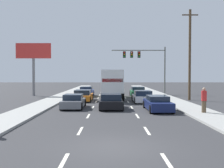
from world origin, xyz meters
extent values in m
plane|color=#333335|center=(0.00, 25.00, 0.00)|extent=(140.00, 140.00, 0.00)
cube|color=#9E9E99|center=(6.52, 20.00, 0.07)|extent=(2.53, 80.00, 0.14)
cube|color=#9E9E99|center=(-6.52, 20.00, 0.07)|extent=(2.53, 80.00, 0.14)
cube|color=silver|center=(-1.70, -1.85, 0.00)|extent=(0.14, 2.00, 0.01)
cube|color=silver|center=(-1.70, 3.15, 0.00)|extent=(0.14, 2.00, 0.01)
cube|color=silver|center=(-1.70, 8.15, 0.00)|extent=(0.14, 2.00, 0.01)
cube|color=silver|center=(-1.70, 13.15, 0.00)|extent=(0.14, 2.00, 0.01)
cube|color=silver|center=(-1.70, 18.15, 0.00)|extent=(0.14, 2.00, 0.01)
cube|color=silver|center=(-1.70, 23.15, 0.00)|extent=(0.14, 2.00, 0.01)
cube|color=silver|center=(-1.70, 28.15, 0.00)|extent=(0.14, 2.00, 0.01)
cube|color=silver|center=(-1.70, 33.15, 0.00)|extent=(0.14, 2.00, 0.01)
cube|color=silver|center=(-1.70, 38.15, 0.00)|extent=(0.14, 2.00, 0.01)
cube|color=silver|center=(-1.70, 43.15, 0.00)|extent=(0.14, 2.00, 0.01)
cube|color=silver|center=(-1.70, 48.15, 0.00)|extent=(0.14, 2.00, 0.01)
cube|color=silver|center=(-1.70, 53.15, 0.00)|extent=(0.14, 2.00, 0.01)
cube|color=silver|center=(1.70, -1.85, 0.00)|extent=(0.14, 2.00, 0.01)
cube|color=silver|center=(1.70, 3.15, 0.00)|extent=(0.14, 2.00, 0.01)
cube|color=silver|center=(1.70, 8.15, 0.00)|extent=(0.14, 2.00, 0.01)
cube|color=silver|center=(1.70, 13.15, 0.00)|extent=(0.14, 2.00, 0.01)
cube|color=silver|center=(1.70, 18.15, 0.00)|extent=(0.14, 2.00, 0.01)
cube|color=silver|center=(1.70, 23.15, 0.00)|extent=(0.14, 2.00, 0.01)
cube|color=silver|center=(1.70, 28.15, 0.00)|extent=(0.14, 2.00, 0.01)
cube|color=silver|center=(1.70, 33.15, 0.00)|extent=(0.14, 2.00, 0.01)
cube|color=silver|center=(1.70, 38.15, 0.00)|extent=(0.14, 2.00, 0.01)
cube|color=silver|center=(1.70, 43.15, 0.00)|extent=(0.14, 2.00, 0.01)
cube|color=silver|center=(1.70, 48.15, 0.00)|extent=(0.14, 2.00, 0.01)
cube|color=silver|center=(1.70, 53.15, 0.00)|extent=(0.14, 2.00, 0.01)
cube|color=#1E389E|center=(-3.38, 25.65, 0.48)|extent=(1.77, 4.30, 0.68)
cube|color=#192333|center=(-3.38, 25.40, 1.06)|extent=(1.54, 1.87, 0.49)
cylinder|color=black|center=(-4.20, 27.24, 0.32)|extent=(0.22, 0.64, 0.64)
cylinder|color=black|center=(-2.58, 27.25, 0.32)|extent=(0.22, 0.64, 0.64)
cylinder|color=black|center=(-4.18, 24.06, 0.32)|extent=(0.22, 0.64, 0.64)
cylinder|color=black|center=(-2.56, 24.07, 0.32)|extent=(0.22, 0.64, 0.64)
cube|color=orange|center=(-3.17, 19.17, 0.42)|extent=(1.90, 4.63, 0.56)
cube|color=#192333|center=(-3.17, 18.86, 0.97)|extent=(1.65, 2.40, 0.53)
cylinder|color=black|center=(-4.01, 20.94, 0.32)|extent=(0.23, 0.64, 0.64)
cylinder|color=black|center=(-2.28, 20.92, 0.32)|extent=(0.23, 0.64, 0.64)
cylinder|color=black|center=(-4.05, 17.43, 0.32)|extent=(0.23, 0.64, 0.64)
cylinder|color=black|center=(-2.32, 17.41, 0.32)|extent=(0.23, 0.64, 0.64)
cube|color=slate|center=(-3.33, 12.65, 0.44)|extent=(1.74, 4.10, 0.59)
cube|color=#192333|center=(-3.33, 12.52, 0.97)|extent=(1.52, 1.94, 0.47)
cylinder|color=black|center=(-4.13, 14.15, 0.32)|extent=(0.22, 0.64, 0.64)
cylinder|color=black|center=(-2.53, 14.15, 0.32)|extent=(0.22, 0.64, 0.64)
cylinder|color=black|center=(-4.14, 11.16, 0.32)|extent=(0.22, 0.64, 0.64)
cylinder|color=black|center=(-2.54, 11.16, 0.32)|extent=(0.22, 0.64, 0.64)
cube|color=white|center=(0.06, 20.33, 2.17)|extent=(2.38, 6.63, 2.45)
cube|color=red|center=(0.04, 17.04, 2.30)|extent=(2.10, 0.05, 0.36)
cube|color=yellow|center=(0.09, 24.76, 1.34)|extent=(2.26, 2.26, 2.08)
cylinder|color=black|center=(-1.03, 24.76, 0.48)|extent=(0.31, 0.96, 0.96)
cylinder|color=black|center=(1.21, 24.75, 0.48)|extent=(0.31, 0.96, 0.96)
cylinder|color=black|center=(-1.06, 19.01, 0.48)|extent=(0.31, 0.96, 0.96)
cylinder|color=black|center=(1.17, 19.00, 0.48)|extent=(0.31, 0.96, 0.96)
cube|color=black|center=(-0.11, 12.23, 0.45)|extent=(1.86, 4.05, 0.63)
cube|color=#192333|center=(-0.11, 12.04, 1.02)|extent=(1.64, 2.09, 0.50)
cylinder|color=black|center=(-0.97, 13.70, 0.32)|extent=(0.22, 0.64, 0.64)
cylinder|color=black|center=(0.76, 13.70, 0.32)|extent=(0.22, 0.64, 0.64)
cylinder|color=black|center=(-0.97, 10.75, 0.32)|extent=(0.22, 0.64, 0.64)
cylinder|color=black|center=(0.76, 10.75, 0.32)|extent=(0.22, 0.64, 0.64)
cube|color=#196B38|center=(3.48, 25.60, 0.47)|extent=(1.86, 4.28, 0.66)
cube|color=#192333|center=(3.48, 25.64, 1.04)|extent=(1.62, 2.02, 0.47)
cylinder|color=black|center=(2.62, 27.18, 0.32)|extent=(0.22, 0.64, 0.64)
cylinder|color=black|center=(4.33, 27.18, 0.32)|extent=(0.22, 0.64, 0.64)
cylinder|color=black|center=(2.63, 24.01, 0.32)|extent=(0.22, 0.64, 0.64)
cylinder|color=black|center=(4.35, 24.02, 0.32)|extent=(0.22, 0.64, 0.64)
cube|color=white|center=(3.18, 17.65, 0.43)|extent=(1.89, 4.35, 0.57)
cube|color=#192333|center=(3.18, 17.39, 0.98)|extent=(1.66, 2.14, 0.53)
cylinder|color=black|center=(2.30, 19.27, 0.32)|extent=(0.22, 0.64, 0.64)
cylinder|color=black|center=(4.06, 19.27, 0.32)|extent=(0.22, 0.64, 0.64)
cylinder|color=black|center=(2.30, 16.02, 0.32)|extent=(0.22, 0.64, 0.64)
cylinder|color=black|center=(4.06, 16.02, 0.32)|extent=(0.22, 0.64, 0.64)
cube|color=#141E4C|center=(3.60, 11.01, 0.46)|extent=(1.79, 4.62, 0.64)
cube|color=#192333|center=(3.60, 11.08, 0.98)|extent=(1.56, 2.32, 0.41)
cylinder|color=black|center=(2.77, 12.75, 0.32)|extent=(0.23, 0.64, 0.64)
cylinder|color=black|center=(4.39, 12.77, 0.32)|extent=(0.23, 0.64, 0.64)
cylinder|color=black|center=(2.82, 9.25, 0.32)|extent=(0.23, 0.64, 0.64)
cylinder|color=black|center=(4.43, 9.27, 0.32)|extent=(0.23, 0.64, 0.64)
cylinder|color=#595B56|center=(8.06, 30.46, 3.55)|extent=(0.20, 0.20, 7.10)
cylinder|color=#595B56|center=(4.03, 30.46, 6.58)|extent=(8.05, 0.14, 0.14)
cube|color=black|center=(4.14, 30.46, 5.93)|extent=(0.40, 0.56, 0.95)
sphere|color=red|center=(4.14, 30.15, 6.23)|extent=(0.20, 0.20, 0.20)
sphere|color=orange|center=(4.14, 30.15, 5.93)|extent=(0.20, 0.20, 0.20)
sphere|color=green|center=(4.14, 30.15, 5.63)|extent=(0.20, 0.20, 0.20)
cube|color=black|center=(3.03, 30.46, 5.93)|extent=(0.40, 0.56, 0.95)
sphere|color=red|center=(3.03, 30.15, 6.23)|extent=(0.20, 0.20, 0.20)
sphere|color=orange|center=(3.03, 30.15, 5.93)|extent=(0.20, 0.20, 0.20)
sphere|color=green|center=(3.03, 30.15, 5.63)|extent=(0.20, 0.20, 0.20)
cube|color=black|center=(1.92, 30.46, 5.93)|extent=(0.40, 0.56, 0.95)
sphere|color=red|center=(1.92, 30.15, 6.23)|extent=(0.20, 0.20, 0.20)
sphere|color=orange|center=(1.92, 30.15, 5.93)|extent=(0.20, 0.20, 0.20)
sphere|color=green|center=(1.92, 30.15, 5.63)|extent=(0.20, 0.20, 0.20)
cylinder|color=brown|center=(8.77, 20.01, 5.09)|extent=(0.28, 0.28, 10.18)
cube|color=brown|center=(8.77, 20.01, 9.58)|extent=(1.80, 0.12, 0.12)
cylinder|color=slate|center=(-10.71, 26.65, 2.56)|extent=(0.36, 0.36, 5.12)
cube|color=red|center=(-10.71, 26.65, 6.16)|extent=(4.79, 0.20, 2.07)
cylinder|color=brown|center=(6.58, 8.89, 0.56)|extent=(0.32, 0.32, 0.84)
cylinder|color=red|center=(6.58, 8.89, 1.35)|extent=(0.38, 0.38, 0.73)
sphere|color=tan|center=(6.58, 8.89, 1.83)|extent=(0.23, 0.23, 0.23)
camera|label=1|loc=(-0.15, -10.56, 2.84)|focal=43.51mm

